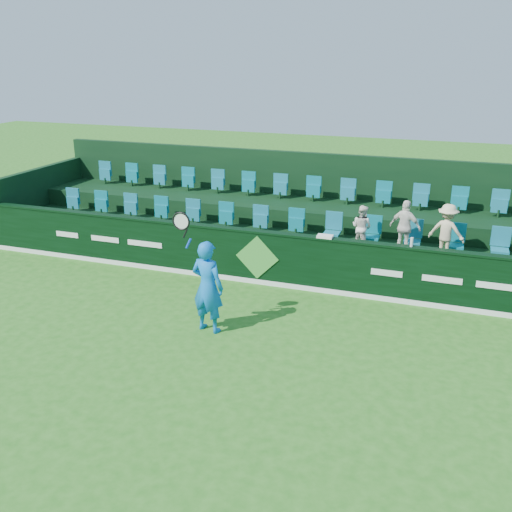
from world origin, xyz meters
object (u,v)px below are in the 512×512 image
at_px(spectator_middle, 405,227).
at_px(towel, 325,236).
at_px(tennis_player, 207,286).
at_px(spectator_left, 362,227).
at_px(drinks_bottle, 412,242).
at_px(spectator_right, 447,231).

bearing_deg(spectator_middle, towel, 50.84).
bearing_deg(towel, tennis_player, -122.60).
xyz_separation_m(spectator_left, drinks_bottle, (1.28, -1.12, 0.11)).
bearing_deg(towel, drinks_bottle, 0.00).
relative_size(tennis_player, spectator_right, 1.98).
distance_m(tennis_player, drinks_bottle, 4.65).
bearing_deg(drinks_bottle, towel, 180.00).
relative_size(spectator_left, drinks_bottle, 5.22).
distance_m(spectator_middle, drinks_bottle, 1.15).
distance_m(towel, drinks_bottle, 1.95).
bearing_deg(spectator_right, tennis_player, 54.93).
relative_size(tennis_player, spectator_left, 2.34).
relative_size(tennis_player, drinks_bottle, 12.23).
height_order(spectator_left, towel, spectator_left).
distance_m(spectator_right, drinks_bottle, 1.32).
height_order(spectator_middle, towel, spectator_middle).
relative_size(spectator_left, spectator_middle, 0.84).
height_order(tennis_player, drinks_bottle, tennis_player).
bearing_deg(drinks_bottle, tennis_player, -143.40).
distance_m(tennis_player, spectator_left, 4.59).
bearing_deg(spectator_right, spectator_middle, 13.61).
bearing_deg(spectator_middle, drinks_bottle, 120.03).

